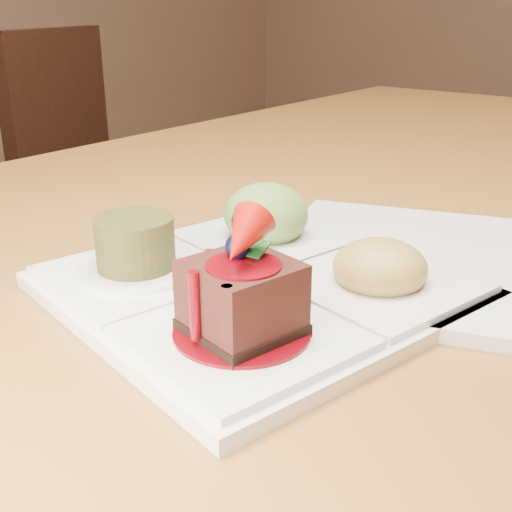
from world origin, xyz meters
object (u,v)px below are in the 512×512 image
Objects in this scene: sampler_plate at (259,268)px; chair_left at (99,189)px; second_plate at (428,262)px; dining_table at (392,218)px.

chair_left is at bearing 160.47° from sampler_plate.
second_plate is (0.09, 0.14, -0.02)m from sampler_plate.
sampler_plate is at bearing -77.98° from dining_table.
second_plate is (0.18, -0.30, 0.07)m from dining_table.
second_plate is (1.12, -0.51, 0.24)m from chair_left.
second_plate is at bearing 69.74° from sampler_plate.
sampler_plate is 0.16m from second_plate.
dining_table is at bearing 57.04° from chair_left.
chair_left reaches higher than sampler_plate.
sampler_plate is at bearing -122.87° from second_plate.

